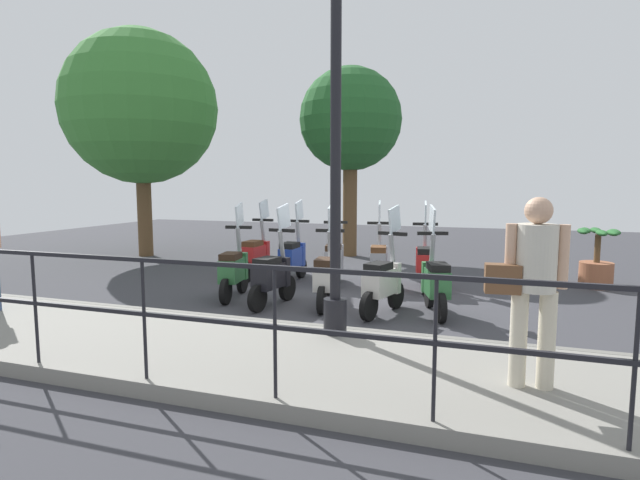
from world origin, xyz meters
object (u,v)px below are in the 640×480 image
at_px(scooter_near_0, 435,281).
at_px(scooter_far_4, 256,254).
at_px(potted_palm, 597,263).
at_px(scooter_far_0, 425,262).
at_px(tree_distant, 350,121).
at_px(scooter_far_2, 334,259).
at_px(scooter_far_3, 293,256).
at_px(pedestrian_with_bag, 533,278).
at_px(scooter_near_4, 234,269).
at_px(scooter_near_2, 327,275).
at_px(lamp_post_near, 336,157).
at_px(scooter_near_1, 383,281).
at_px(scooter_far_1, 379,261).
at_px(scooter_near_3, 273,275).
at_px(tree_large, 140,108).

bearing_deg(scooter_near_0, scooter_far_4, 48.32).
height_order(potted_palm, scooter_far_0, scooter_far_0).
xyz_separation_m(tree_distant, scooter_far_0, (-3.58, -2.33, -2.92)).
xyz_separation_m(potted_palm, scooter_far_2, (-1.32, 4.49, 0.04)).
bearing_deg(scooter_far_3, pedestrian_with_bag, -137.03).
distance_m(scooter_near_4, scooter_far_0, 3.27).
bearing_deg(scooter_near_2, scooter_far_0, -43.46).
distance_m(lamp_post_near, scooter_far_2, 3.81).
distance_m(scooter_near_1, scooter_far_2, 2.15).
height_order(lamp_post_near, scooter_far_1, lamp_post_near).
bearing_deg(scooter_near_2, scooter_far_3, 28.57).
height_order(tree_distant, scooter_near_3, tree_distant).
relative_size(potted_palm, scooter_near_3, 0.69).
relative_size(scooter_near_1, scooter_near_4, 1.00).
bearing_deg(scooter_far_3, scooter_near_1, -129.63).
bearing_deg(tree_large, scooter_near_1, -118.47).
bearing_deg(lamp_post_near, scooter_far_2, 17.28).
relative_size(scooter_far_0, scooter_far_4, 1.00).
relative_size(scooter_near_0, scooter_near_3, 1.00).
distance_m(scooter_far_1, scooter_far_4, 2.41).
relative_size(tree_distant, potted_palm, 4.45).
height_order(scooter_near_0, scooter_far_1, same).
distance_m(pedestrian_with_bag, scooter_near_2, 3.74).
bearing_deg(scooter_near_1, tree_distant, 35.68).
height_order(potted_palm, scooter_far_2, scooter_far_2).
bearing_deg(scooter_near_2, scooter_far_4, 41.86).
distance_m(scooter_far_0, scooter_far_2, 1.62).
distance_m(scooter_near_1, scooter_far_4, 3.39).
bearing_deg(scooter_near_4, scooter_far_1, -61.34).
distance_m(scooter_near_3, scooter_far_1, 2.23).
relative_size(scooter_far_0, scooter_far_1, 1.00).
distance_m(tree_large, scooter_far_3, 6.14).
xyz_separation_m(scooter_near_1, scooter_far_0, (1.86, -0.36, 0.00)).
height_order(scooter_near_0, scooter_near_4, same).
xyz_separation_m(pedestrian_with_bag, tree_large, (6.21, 8.66, 2.63)).
bearing_deg(scooter_near_3, scooter_far_1, -24.67).
distance_m(potted_palm, scooter_near_0, 3.80).
xyz_separation_m(scooter_far_1, scooter_far_2, (-0.06, 0.81, 0.00)).
distance_m(potted_palm, scooter_far_2, 4.68).
xyz_separation_m(lamp_post_near, scooter_near_1, (1.53, -0.24, -1.65)).
relative_size(scooter_near_4, scooter_far_4, 1.00).
height_order(tree_distant, scooter_near_1, tree_distant).
height_order(potted_palm, scooter_near_0, scooter_near_0).
bearing_deg(scooter_near_1, lamp_post_near, -173.10).
relative_size(potted_palm, scooter_near_4, 0.69).
height_order(lamp_post_near, scooter_far_3, lamp_post_near).
bearing_deg(scooter_far_1, scooter_far_2, 83.61).
distance_m(scooter_near_0, scooter_near_1, 0.74).
height_order(scooter_near_2, scooter_far_0, same).
bearing_deg(scooter_near_4, scooter_far_0, -69.43).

